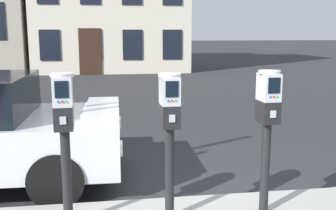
{
  "coord_description": "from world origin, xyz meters",
  "views": [
    {
      "loc": [
        -0.94,
        -4.0,
        1.97
      ],
      "look_at": [
        -0.37,
        -0.2,
        1.27
      ],
      "focal_mm": 43.18,
      "sensor_mm": 36.0,
      "label": 1
    }
  ],
  "objects": [
    {
      "name": "parking_meter_end_of_row",
      "position": [
        0.6,
        -0.3,
        1.14
      ],
      "size": [
        0.22,
        0.26,
        1.46
      ],
      "rotation": [
        0.0,
        0.0,
        -1.53
      ],
      "color": "black",
      "rests_on": "sidewalk_slab"
    },
    {
      "name": "parking_meter_near_kerb",
      "position": [
        -1.35,
        -0.3,
        1.15
      ],
      "size": [
        0.22,
        0.26,
        1.46
      ],
      "rotation": [
        0.0,
        0.0,
        -1.53
      ],
      "color": "black",
      "rests_on": "sidewalk_slab"
    },
    {
      "name": "parking_meter_twin_adjacent",
      "position": [
        -0.37,
        -0.3,
        1.13
      ],
      "size": [
        0.22,
        0.26,
        1.44
      ],
      "rotation": [
        0.0,
        0.0,
        -1.53
      ],
      "color": "black",
      "rests_on": "sidewalk_slab"
    }
  ]
}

